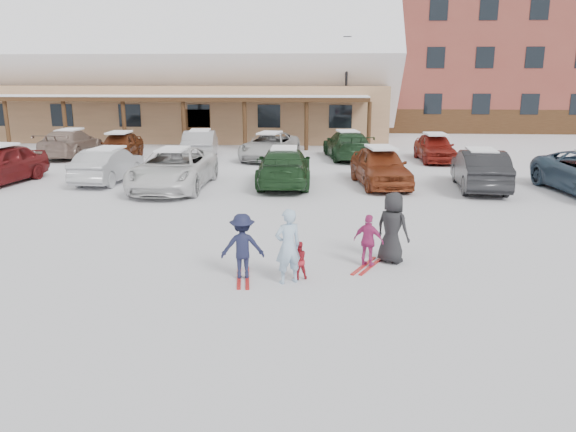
# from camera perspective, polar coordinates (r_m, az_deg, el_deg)

# --- Properties ---
(ground) EXTENTS (160.00, 160.00, 0.00)m
(ground) POSITION_cam_1_polar(r_m,az_deg,el_deg) (12.75, -1.66, -5.44)
(ground) COLOR white
(ground) RESTS_ON ground
(day_lodge) EXTENTS (29.12, 12.50, 10.38)m
(day_lodge) POSITION_cam_1_polar(r_m,az_deg,el_deg) (41.19, -10.67, 13.44)
(day_lodge) COLOR tan
(day_lodge) RESTS_ON ground
(alpine_hotel) EXTENTS (31.48, 14.01, 21.48)m
(alpine_hotel) POSITION_cam_1_polar(r_m,az_deg,el_deg) (51.82, 19.57, 18.19)
(alpine_hotel) COLOR brown
(alpine_hotel) RESTS_ON ground
(lamp_post) EXTENTS (0.50, 0.25, 6.58)m
(lamp_post) POSITION_cam_1_polar(r_m,az_deg,el_deg) (36.25, 5.93, 13.15)
(lamp_post) COLOR black
(lamp_post) RESTS_ON ground
(conifer_2) EXTENTS (5.28, 5.28, 12.24)m
(conifer_2) POSITION_cam_1_polar(r_m,az_deg,el_deg) (62.37, -27.05, 15.00)
(conifer_2) COLOR black
(conifer_2) RESTS_ON ground
(conifer_3) EXTENTS (3.96, 3.96, 9.18)m
(conifer_3) POSITION_cam_1_polar(r_m,az_deg,el_deg) (56.16, 9.17, 14.82)
(conifer_3) COLOR black
(conifer_3) RESTS_ON ground
(adult_skier) EXTENTS (0.70, 0.62, 1.61)m
(adult_skier) POSITION_cam_1_polar(r_m,az_deg,el_deg) (11.70, -0.00, -3.09)
(adult_skier) COLOR #A5C6E3
(adult_skier) RESTS_ON ground
(toddler_red) EXTENTS (0.49, 0.44, 0.84)m
(toddler_red) POSITION_cam_1_polar(r_m,az_deg,el_deg) (12.04, 1.04, -4.51)
(toddler_red) COLOR #B3202C
(toddler_red) RESTS_ON ground
(child_navy) EXTENTS (0.99, 0.66, 1.43)m
(child_navy) POSITION_cam_1_polar(r_m,az_deg,el_deg) (12.02, -4.64, -3.10)
(child_navy) COLOR #191D39
(child_navy) RESTS_ON ground
(skis_child_navy) EXTENTS (0.40, 1.41, 0.03)m
(skis_child_navy) POSITION_cam_1_polar(r_m,az_deg,el_deg) (12.25, -4.58, -6.23)
(skis_child_navy) COLOR #B31C19
(skis_child_navy) RESTS_ON ground
(child_magenta) EXTENTS (0.78, 0.57, 1.22)m
(child_magenta) POSITION_cam_1_polar(r_m,az_deg,el_deg) (12.88, 8.18, -2.52)
(child_magenta) COLOR #B73174
(child_magenta) RESTS_ON ground
(skis_child_magenta) EXTENTS (0.78, 1.35, 0.03)m
(skis_child_magenta) POSITION_cam_1_polar(r_m,az_deg,el_deg) (13.06, 8.09, -5.03)
(skis_child_magenta) COLOR #B31C19
(skis_child_magenta) RESTS_ON ground
(bystander_dark) EXTENTS (0.97, 0.92, 1.67)m
(bystander_dark) POSITION_cam_1_polar(r_m,az_deg,el_deg) (13.21, 10.56, -1.17)
(bystander_dark) COLOR black
(bystander_dark) RESTS_ON ground
(parked_car_1) EXTENTS (1.71, 4.29, 1.39)m
(parked_car_1) POSITION_cam_1_polar(r_m,az_deg,el_deg) (24.13, -17.80, 4.94)
(parked_car_1) COLOR #AEB0B3
(parked_car_1) RESTS_ON ground
(parked_car_2) EXTENTS (2.57, 5.56, 1.55)m
(parked_car_2) POSITION_cam_1_polar(r_m,az_deg,el_deg) (22.02, -11.54, 4.71)
(parked_car_2) COLOR white
(parked_car_2) RESTS_ON ground
(parked_car_3) EXTENTS (2.27, 5.18, 1.48)m
(parked_car_3) POSITION_cam_1_polar(r_m,az_deg,el_deg) (22.32, -0.39, 5.03)
(parked_car_3) COLOR #1E3F20
(parked_car_3) RESTS_ON ground
(parked_car_4) EXTENTS (2.46, 4.71, 1.53)m
(parked_car_4) POSITION_cam_1_polar(r_m,az_deg,el_deg) (22.52, 9.36, 4.99)
(parked_car_4) COLOR brown
(parked_car_4) RESTS_ON ground
(parked_car_5) EXTENTS (1.99, 4.74, 1.52)m
(parked_car_5) POSITION_cam_1_polar(r_m,az_deg,el_deg) (22.73, 18.91, 4.49)
(parked_car_5) COLOR black
(parked_car_5) RESTS_ON ground
(parked_car_7) EXTENTS (2.22, 5.10, 1.46)m
(parked_car_7) POSITION_cam_1_polar(r_m,az_deg,el_deg) (32.37, -21.22, 6.90)
(parked_car_7) COLOR gray
(parked_car_7) RESTS_ON ground
(parked_car_8) EXTENTS (1.90, 4.23, 1.41)m
(parked_car_8) POSITION_cam_1_polar(r_m,az_deg,el_deg) (30.55, -16.71, 6.84)
(parked_car_8) COLOR #622B14
(parked_car_8) RESTS_ON ground
(parked_car_9) EXTENTS (2.15, 4.66, 1.48)m
(parked_car_9) POSITION_cam_1_polar(r_m,az_deg,el_deg) (30.05, -8.87, 7.22)
(parked_car_9) COLOR #A2A2A6
(parked_car_9) RESTS_ON ground
(parked_car_10) EXTENTS (3.09, 5.29, 1.38)m
(parked_car_10) POSITION_cam_1_polar(r_m,az_deg,el_deg) (29.37, -1.87, 7.13)
(parked_car_10) COLOR silver
(parked_car_10) RESTS_ON ground
(parked_car_11) EXTENTS (2.75, 5.23, 1.45)m
(parked_car_11) POSITION_cam_1_polar(r_m,az_deg,el_deg) (29.67, 6.06, 7.19)
(parked_car_11) COLOR #1F3F23
(parked_car_11) RESTS_ON ground
(parked_car_12) EXTENTS (1.78, 4.15, 1.40)m
(parked_car_12) POSITION_cam_1_polar(r_m,az_deg,el_deg) (29.58, 14.70, 6.74)
(parked_car_12) COLOR maroon
(parked_car_12) RESTS_ON ground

